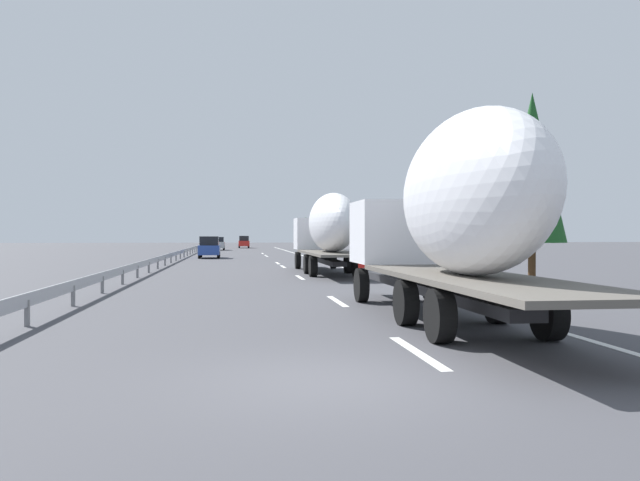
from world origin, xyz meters
name	(u,v)px	position (x,y,z in m)	size (l,w,h in m)	color
ground_plane	(252,262)	(40.00, 0.00, 0.00)	(260.00, 260.00, 0.00)	#424247
lane_stripe_0	(417,352)	(2.00, -1.80, 0.00)	(3.20, 0.20, 0.01)	white
lane_stripe_1	(337,301)	(10.64, -1.80, 0.00)	(3.20, 0.20, 0.01)	white
lane_stripe_2	(300,277)	(21.80, -1.80, 0.00)	(3.20, 0.20, 0.01)	white
lane_stripe_3	(283,267)	(32.50, -1.80, 0.00)	(3.20, 0.20, 0.01)	white
lane_stripe_4	(278,263)	(37.63, -1.80, 0.00)	(3.20, 0.20, 0.01)	white
lane_stripe_5	(266,255)	(55.48, -1.80, 0.00)	(3.20, 0.20, 0.01)	white
lane_stripe_6	(267,256)	(53.18, -1.80, 0.00)	(3.20, 0.20, 0.01)	white
lane_stripe_7	(262,253)	(62.62, -1.80, 0.00)	(3.20, 0.20, 0.01)	white
edge_line_right	(315,259)	(45.00, -5.50, 0.00)	(110.00, 0.20, 0.01)	white
truck_lead	(328,228)	(24.46, -3.60, 2.43)	(14.08, 2.55, 4.21)	silver
truck_trailing	(452,211)	(5.29, -3.60, 2.61)	(13.92, 2.55, 4.69)	silver
car_silver_hatch	(218,243)	(79.54, 3.62, 0.93)	(4.71, 1.91, 1.82)	#ADB2B7
car_red_compact	(244,242)	(94.14, -0.21, 0.98)	(4.57, 1.73, 1.96)	red
car_blue_sedan	(209,247)	(48.81, 3.58, 0.97)	(4.31, 1.86, 1.96)	#28479E
road_sign	(324,233)	(47.67, -6.70, 2.24)	(0.10, 0.90, 3.25)	gray
tree_0	(365,224)	(57.77, -12.57, 3.27)	(3.04, 3.04, 5.16)	#472D19
tree_1	(306,229)	(87.21, -9.52, 3.08)	(3.82, 3.82, 4.90)	#472D19
tree_2	(532,168)	(14.41, -10.08, 4.67)	(2.58, 2.58, 7.60)	#472D19
tree_3	(333,224)	(79.86, -12.64, 3.66)	(3.09, 3.09, 5.84)	#472D19
guardrail_median	(176,254)	(43.00, 6.00, 0.58)	(94.00, 0.10, 0.76)	#9EA0A5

